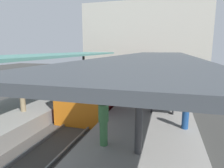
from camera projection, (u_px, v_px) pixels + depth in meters
The scene contains 15 objects.
ground_plane at pixel (89, 119), 12.30m from camera, with size 80.00×80.00×0.00m, color #383835.
platform_left at pixel (38, 107), 13.25m from camera, with size 4.40×28.00×1.00m, color gray.
platform_right at pixel (151, 118), 11.17m from camera, with size 4.40×28.00×1.00m, color gray.
track_ballast at pixel (89, 118), 12.28m from camera, with size 3.20×28.00×0.20m, color #423F3D.
rail_near_side at pixel (79, 114), 12.45m from camera, with size 0.08×28.00×0.14m, color slate.
rail_far_side at pixel (100, 116), 12.05m from camera, with size 0.08×28.00×0.14m, color slate.
commuter_train at pixel (113, 80), 17.15m from camera, with size 2.78×14.67×3.10m.
canopy_left at pixel (47, 56), 13.97m from camera, with size 4.18×21.00×3.00m.
canopy_right at pixel (155, 57), 11.89m from camera, with size 4.18×21.00×3.01m.
platform_bench at pixel (162, 104), 10.46m from camera, with size 1.40×0.41×0.86m.
platform_sign at pixel (170, 72), 15.21m from camera, with size 0.90×0.08×2.21m.
passenger_near_bench at pixel (104, 121), 6.82m from camera, with size 0.36×0.36×1.72m.
passenger_mid_platform at pixel (22, 96), 10.60m from camera, with size 0.36×0.36×1.65m.
passenger_far_end at pixel (186, 109), 8.26m from camera, with size 0.36×0.36×1.72m.
station_building_backdrop at pixel (145, 42), 29.97m from camera, with size 18.00×6.00×11.00m, color beige.
Camera 1 is at (4.63, -10.84, 4.39)m, focal length 31.22 mm.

